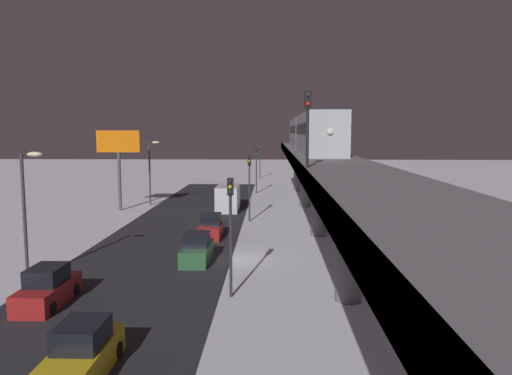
{
  "coord_description": "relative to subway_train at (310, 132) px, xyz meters",
  "views": [
    {
      "loc": [
        -2.48,
        33.17,
        8.84
      ],
      "look_at": [
        -0.83,
        -19.31,
        2.81
      ],
      "focal_mm": 34.58,
      "sensor_mm": 36.0,
      "label": 1
    }
  ],
  "objects": [
    {
      "name": "traffic_light_far",
      "position": [
        6.18,
        -17.2,
        -4.5
      ],
      "size": [
        0.32,
        0.44,
        6.4
      ],
      "color": "#2D2D2D",
      "rests_on": "ground_plane"
    },
    {
      "name": "sedan_red_2",
      "position": [
        9.08,
        12.28,
        -7.9
      ],
      "size": [
        1.8,
        4.14,
        1.97
      ],
      "rotation": [
        0.0,
        0.0,
        3.14
      ],
      "color": "#A51E1E",
      "rests_on": "ground_plane"
    },
    {
      "name": "sedan_green",
      "position": [
        9.08,
        20.01,
        -7.9
      ],
      "size": [
        1.8,
        4.57,
        1.97
      ],
      "rotation": [
        0.0,
        0.0,
        3.14
      ],
      "color": "#2D6038",
      "rests_on": "ground_plane"
    },
    {
      "name": "elevated_railway",
      "position": [
        0.09,
        19.5,
        -2.7
      ],
      "size": [
        5.0,
        96.9,
        6.92
      ],
      "color": "slate",
      "rests_on": "ground_plane"
    },
    {
      "name": "commercial_billboard",
      "position": [
        20.94,
        -1.32,
        -1.87
      ],
      "size": [
        4.8,
        0.36,
        8.9
      ],
      "color": "#4C4C51",
      "rests_on": "ground_plane"
    },
    {
      "name": "traffic_light_distant",
      "position": [
        6.18,
        -39.39,
        -4.5
      ],
      "size": [
        0.32,
        0.44,
        6.4
      ],
      "color": "#2D2D2D",
      "rests_on": "ground_plane"
    },
    {
      "name": "subway_train",
      "position": [
        0.0,
        0.0,
        0.0
      ],
      "size": [
        2.94,
        36.87,
        3.4
      ],
      "color": "#B7BABF",
      "rests_on": "elevated_railway"
    },
    {
      "name": "avenue_asphalt",
      "position": [
        12.28,
        19.5,
        -8.69
      ],
      "size": [
        11.0,
        96.9,
        0.01
      ],
      "primitive_type": "cube",
      "color": "#28282D",
      "rests_on": "ground_plane"
    },
    {
      "name": "rail_signal",
      "position": [
        2.16,
        26.72,
        0.95
      ],
      "size": [
        0.36,
        0.41,
        4.0
      ],
      "color": "black",
      "rests_on": "elevated_railway"
    },
    {
      "name": "street_lamp_far",
      "position": [
        18.36,
        -5.5,
        -3.88
      ],
      "size": [
        1.35,
        0.44,
        7.65
      ],
      "color": "#38383D",
      "rests_on": "ground_plane"
    },
    {
      "name": "traffic_light_near",
      "position": [
        6.18,
        27.19,
        -4.5
      ],
      "size": [
        0.32,
        0.44,
        6.4
      ],
      "color": "#2D2D2D",
      "rests_on": "ground_plane"
    },
    {
      "name": "box_truck",
      "position": [
        8.88,
        -2.49,
        -7.35
      ],
      "size": [
        2.4,
        7.4,
        2.8
      ],
      "color": "black",
      "rests_on": "ground_plane"
    },
    {
      "name": "street_lamp_near",
      "position": [
        18.36,
        24.5,
        -3.88
      ],
      "size": [
        1.35,
        0.44,
        7.65
      ],
      "color": "#38383D",
      "rests_on": "ground_plane"
    },
    {
      "name": "traffic_light_mid",
      "position": [
        6.18,
        4.99,
        -4.5
      ],
      "size": [
        0.32,
        0.44,
        6.4
      ],
      "color": "#2D2D2D",
      "rests_on": "ground_plane"
    },
    {
      "name": "sedan_red",
      "position": [
        15.48,
        28.57,
        -7.91
      ],
      "size": [
        1.91,
        4.61,
        1.97
      ],
      "color": "#A51E1E",
      "rests_on": "ground_plane"
    },
    {
      "name": "taxi_cab",
      "position": [
        10.88,
        35.79,
        -7.91
      ],
      "size": [
        1.91,
        4.4,
        1.97
      ],
      "color": "gold",
      "rests_on": "ground_plane"
    },
    {
      "name": "ground_plane",
      "position": [
        6.52,
        19.5,
        -8.7
      ],
      "size": [
        240.0,
        240.0,
        0.0
      ],
      "primitive_type": "plane",
      "color": "white"
    }
  ]
}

